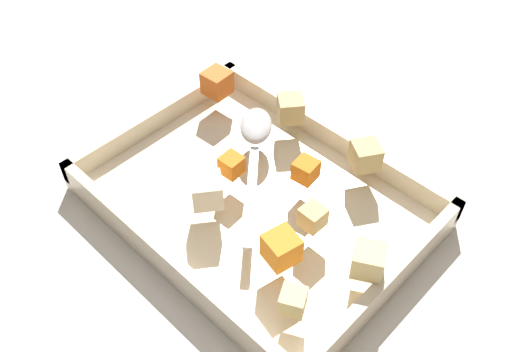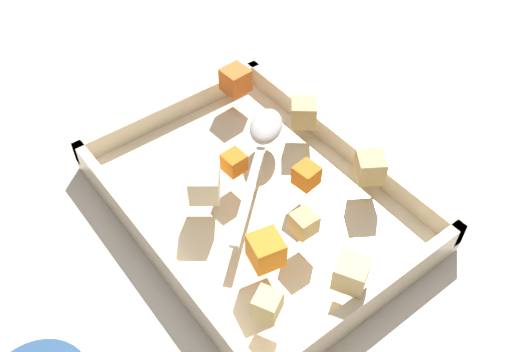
{
  "view_description": "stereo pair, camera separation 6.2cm",
  "coord_description": "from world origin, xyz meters",
  "views": [
    {
      "loc": [
        -0.28,
        0.3,
        0.51
      ],
      "look_at": [
        0.02,
        -0.01,
        0.05
      ],
      "focal_mm": 39.82,
      "sensor_mm": 36.0,
      "label": 1
    },
    {
      "loc": [
        -0.32,
        0.25,
        0.51
      ],
      "look_at": [
        0.02,
        -0.01,
        0.05
      ],
      "focal_mm": 39.82,
      "sensor_mm": 36.0,
      "label": 2
    }
  ],
  "objects": [
    {
      "name": "potato_chunk_corner_se",
      "position": [
        -0.12,
        0.08,
        0.05
      ],
      "size": [
        0.03,
        0.03,
        0.02
      ],
      "primitive_type": "cube",
      "rotation": [
        0.0,
        0.0,
        0.48
      ],
      "color": "#E0CC89",
      "rests_on": "baking_dish"
    },
    {
      "name": "carrot_chunk_near_left",
      "position": [
        -0.07,
        0.05,
        0.06
      ],
      "size": [
        0.04,
        0.04,
        0.03
      ],
      "primitive_type": "cube",
      "rotation": [
        0.0,
        0.0,
        2.92
      ],
      "color": "orange",
      "rests_on": "baking_dish"
    },
    {
      "name": "ground_plane",
      "position": [
        0.0,
        0.0,
        0.0
      ],
      "size": [
        4.0,
        4.0,
        0.0
      ],
      "primitive_type": "plane",
      "color": "beige"
    },
    {
      "name": "baking_dish",
      "position": [
        0.02,
        -0.01,
        0.01
      ],
      "size": [
        0.37,
        0.27,
        0.04
      ],
      "color": "beige",
      "rests_on": "ground_plane"
    },
    {
      "name": "carrot_chunk_front_center",
      "position": [
        -0.02,
        -0.05,
        0.05
      ],
      "size": [
        0.03,
        0.03,
        0.02
      ],
      "primitive_type": "cube",
      "rotation": [
        0.0,
        0.0,
        0.12
      ],
      "color": "orange",
      "rests_on": "baking_dish"
    },
    {
      "name": "potato_chunk_corner_sw",
      "position": [
        -0.05,
        -0.11,
        0.06
      ],
      "size": [
        0.04,
        0.04,
        0.03
      ],
      "primitive_type": "cube",
      "rotation": [
        0.0,
        0.0,
        1.0
      ],
      "color": "tan",
      "rests_on": "baking_dish"
    },
    {
      "name": "potato_chunk_corner_nw",
      "position": [
        -0.14,
        -0.0,
        0.06
      ],
      "size": [
        0.04,
        0.04,
        0.03
      ],
      "primitive_type": "cube",
      "rotation": [
        0.0,
        0.0,
        5.22
      ],
      "color": "#E0CC89",
      "rests_on": "baking_dish"
    },
    {
      "name": "potato_chunk_far_left",
      "position": [
        0.06,
        -0.11,
        0.06
      ],
      "size": [
        0.04,
        0.04,
        0.03
      ],
      "primitive_type": "cube",
      "rotation": [
        0.0,
        0.0,
        5.6
      ],
      "color": "tan",
      "rests_on": "baking_dish"
    },
    {
      "name": "parsnip_chunk_mid_right",
      "position": [
        0.03,
        0.05,
        0.06
      ],
      "size": [
        0.05,
        0.05,
        0.03
      ],
      "primitive_type": "cube",
      "rotation": [
        0.0,
        0.0,
        0.92
      ],
      "color": "silver",
      "rests_on": "baking_dish"
    },
    {
      "name": "potato_chunk_back_center",
      "position": [
        -0.07,
        -0.01,
        0.05
      ],
      "size": [
        0.02,
        0.02,
        0.02
      ],
      "primitive_type": "cube",
      "rotation": [
        0.0,
        0.0,
        3.12
      ],
      "color": "tan",
      "rests_on": "baking_dish"
    },
    {
      "name": "carrot_chunk_rim_edge",
      "position": [
        0.05,
        -0.0,
        0.05
      ],
      "size": [
        0.02,
        0.02,
        0.02
      ],
      "primitive_type": "cube",
      "rotation": [
        0.0,
        0.0,
        0.06
      ],
      "color": "orange",
      "rests_on": "baking_dish"
    },
    {
      "name": "serving_spoon",
      "position": [
        0.06,
        -0.06,
        0.05
      ],
      "size": [
        0.15,
        0.17,
        0.02
      ],
      "rotation": [
        0.0,
        0.0,
        2.29
      ],
      "color": "silver",
      "rests_on": "baking_dish"
    },
    {
      "name": "carrot_chunk_mid_left",
      "position": [
        0.16,
        -0.09,
        0.06
      ],
      "size": [
        0.03,
        0.03,
        0.03
      ],
      "primitive_type": "cube",
      "rotation": [
        0.0,
        0.0,
        0.07
      ],
      "color": "orange",
      "rests_on": "baking_dish"
    }
  ]
}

